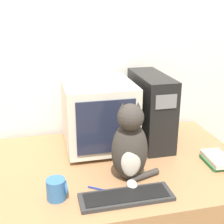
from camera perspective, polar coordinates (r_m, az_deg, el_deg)
name	(u,v)px	position (r m, az deg, el deg)	size (l,w,h in m)	color
wall_back	(100,61)	(2.15, -2.17, 9.23)	(7.00, 0.05, 2.50)	silver
desk	(120,218)	(2.01, 1.45, -18.86)	(1.42, 0.98, 0.77)	#9E7047
crt_monitor	(98,115)	(1.89, -2.50, -0.47)	(0.41, 0.45, 0.41)	beige
computer_tower	(151,109)	(1.98, 7.06, 0.53)	(0.18, 0.47, 0.44)	black
keyboard	(126,197)	(1.50, 2.61, -15.23)	(0.44, 0.14, 0.02)	#2D2D2D
cat	(129,146)	(1.55, 3.21, -6.26)	(0.26, 0.21, 0.42)	#38332D
book_stack	(218,160)	(1.87, 18.75, -8.31)	(0.15, 0.21, 0.04)	#28703D
pen	(101,190)	(1.55, -2.03, -13.98)	(0.12, 0.08, 0.01)	navy
mug	(57,189)	(1.50, -10.06, -13.72)	(0.10, 0.09, 0.10)	#33669E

